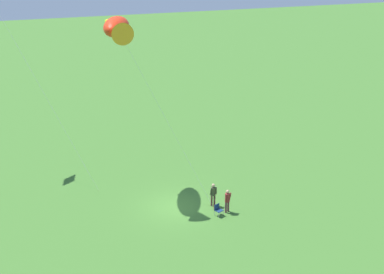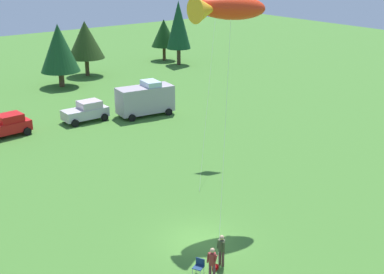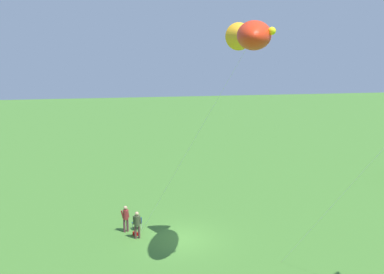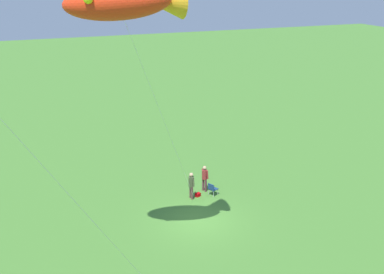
{
  "view_description": "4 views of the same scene",
  "coord_description": "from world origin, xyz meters",
  "px_view_note": "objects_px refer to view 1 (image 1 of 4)",
  "views": [
    {
      "loc": [
        -32.39,
        8.18,
        19.31
      ],
      "look_at": [
        -0.77,
        -1.03,
        5.6
      ],
      "focal_mm": 50.0,
      "sensor_mm": 36.0,
      "label": 1
    },
    {
      "loc": [
        -16.14,
        -20.53,
        15.34
      ],
      "look_at": [
        1.1,
        2.0,
        5.32
      ],
      "focal_mm": 50.0,
      "sensor_mm": 36.0,
      "label": 2
    },
    {
      "loc": [
        25.58,
        -3.96,
        11.64
      ],
      "look_at": [
        0.78,
        0.53,
        6.56
      ],
      "focal_mm": 42.0,
      "sensor_mm": 36.0,
      "label": 3
    },
    {
      "loc": [
        8.34,
        20.6,
        13.26
      ],
      "look_at": [
        0.22,
        -0.48,
        4.93
      ],
      "focal_mm": 42.0,
      "sensor_mm": 36.0,
      "label": 4
    }
  ],
  "objects_px": {
    "person_kite_flyer": "(213,193)",
    "backpack_on_grass": "(216,207)",
    "kite_large_fish": "(117,28)",
    "person_spectator": "(227,199)",
    "folding_chair": "(218,209)"
  },
  "relations": [
    {
      "from": "person_kite_flyer",
      "to": "folding_chair",
      "type": "height_order",
      "value": "person_kite_flyer"
    },
    {
      "from": "person_kite_flyer",
      "to": "backpack_on_grass",
      "type": "bearing_deg",
      "value": 7.87
    },
    {
      "from": "backpack_on_grass",
      "to": "kite_large_fish",
      "type": "height_order",
      "value": "kite_large_fish"
    },
    {
      "from": "folding_chair",
      "to": "kite_large_fish",
      "type": "bearing_deg",
      "value": -164.12
    },
    {
      "from": "person_kite_flyer",
      "to": "kite_large_fish",
      "type": "bearing_deg",
      "value": -134.46
    },
    {
      "from": "person_spectator",
      "to": "kite_large_fish",
      "type": "relative_size",
      "value": 0.13
    },
    {
      "from": "kite_large_fish",
      "to": "person_spectator",
      "type": "bearing_deg",
      "value": -133.47
    },
    {
      "from": "folding_chair",
      "to": "person_spectator",
      "type": "distance_m",
      "value": 0.95
    },
    {
      "from": "person_kite_flyer",
      "to": "kite_large_fish",
      "type": "xyz_separation_m",
      "value": [
        4.69,
        5.51,
        11.16
      ]
    },
    {
      "from": "kite_large_fish",
      "to": "person_kite_flyer",
      "type": "bearing_deg",
      "value": -130.38
    },
    {
      "from": "person_spectator",
      "to": "kite_large_fish",
      "type": "bearing_deg",
      "value": -156.73
    },
    {
      "from": "person_kite_flyer",
      "to": "backpack_on_grass",
      "type": "xyz_separation_m",
      "value": [
        -0.48,
        -0.1,
        -0.91
      ]
    },
    {
      "from": "backpack_on_grass",
      "to": "person_spectator",
      "type": "bearing_deg",
      "value": -140.84
    },
    {
      "from": "person_kite_flyer",
      "to": "kite_large_fish",
      "type": "distance_m",
      "value": 13.3
    },
    {
      "from": "person_kite_flyer",
      "to": "person_spectator",
      "type": "distance_m",
      "value": 1.33
    }
  ]
}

